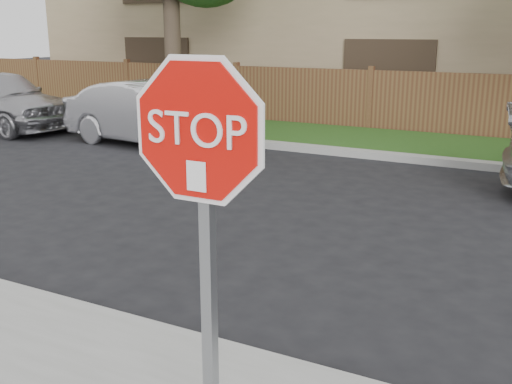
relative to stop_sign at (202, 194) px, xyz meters
The scene contains 2 objects.
stop_sign is the anchor object (origin of this frame).
sedan_left 11.13m from the stop_sign, 128.53° to the left, with size 1.55×4.46×1.47m, color silver.
Camera 1 is at (0.64, -3.89, 2.62)m, focal length 42.00 mm.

